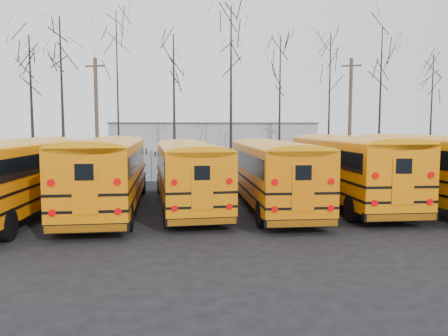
{
  "coord_description": "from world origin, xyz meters",
  "views": [
    {
      "loc": [
        -2.66,
        -17.48,
        3.6
      ],
      "look_at": [
        -0.09,
        3.82,
        1.6
      ],
      "focal_mm": 35.0,
      "sensor_mm": 36.0,
      "label": 1
    }
  ],
  "objects": [
    {
      "name": "ground",
      "position": [
        0.0,
        0.0,
        0.0
      ],
      "size": [
        120.0,
        120.0,
        0.0
      ],
      "primitive_type": "plane",
      "color": "black",
      "rests_on": "ground"
    },
    {
      "name": "fence",
      "position": [
        0.0,
        12.0,
        1.0
      ],
      "size": [
        40.0,
        0.04,
        2.0
      ],
      "primitive_type": "cube",
      "color": "gray",
      "rests_on": "ground"
    },
    {
      "name": "distant_building",
      "position": [
        2.0,
        32.0,
        2.0
      ],
      "size": [
        22.0,
        8.0,
        4.0
      ],
      "primitive_type": "cube",
      "color": "#9D9D98",
      "rests_on": "ground"
    },
    {
      "name": "bus_a",
      "position": [
        -8.79,
        0.51,
        1.87
      ],
      "size": [
        3.33,
        11.56,
        3.2
      ],
      "rotation": [
        0.0,
        0.0,
        -0.06
      ],
      "color": "black",
      "rests_on": "ground"
    },
    {
      "name": "bus_b",
      "position": [
        -5.37,
        1.36,
        1.89
      ],
      "size": [
        2.75,
        11.55,
        3.22
      ],
      "rotation": [
        0.0,
        0.0,
        0.01
      ],
      "color": "black",
      "rests_on": "ground"
    },
    {
      "name": "bus_c",
      "position": [
        -1.93,
        1.72,
        1.77
      ],
      "size": [
        3.1,
        10.91,
        3.02
      ],
      "rotation": [
        0.0,
        0.0,
        0.06
      ],
      "color": "black",
      "rests_on": "ground"
    },
    {
      "name": "bus_d",
      "position": [
        1.72,
        1.12,
        1.8
      ],
      "size": [
        2.78,
        11.05,
        3.07
      ],
      "rotation": [
        0.0,
        0.0,
        -0.02
      ],
      "color": "black",
      "rests_on": "ground"
    },
    {
      "name": "bus_e",
      "position": [
        5.39,
        1.83,
        1.92
      ],
      "size": [
        2.92,
        11.77,
        3.28
      ],
      "rotation": [
        0.0,
        0.0,
        -0.02
      ],
      "color": "black",
      "rests_on": "ground"
    },
    {
      "name": "bus_f",
      "position": [
        8.72,
        0.39,
        1.94
      ],
      "size": [
        3.45,
        11.99,
        3.32
      ],
      "rotation": [
        0.0,
        0.0,
        0.06
      ],
      "color": "black",
      "rests_on": "ground"
    },
    {
      "name": "utility_pole_left",
      "position": [
        -8.0,
        15.08,
        4.39
      ],
      "size": [
        1.47,
        0.6,
        8.54
      ],
      "rotation": [
        0.0,
        0.0,
        -0.33
      ],
      "color": "#4B382B",
      "rests_on": "ground"
    },
    {
      "name": "utility_pole_right",
      "position": [
        12.43,
        18.21,
        4.82
      ],
      "size": [
        1.59,
        0.74,
        9.39
      ],
      "rotation": [
        0.0,
        0.0,
        -0.38
      ],
      "color": "#4E3B2C",
      "rests_on": "ground"
    },
    {
      "name": "tree_1",
      "position": [
        -13.22,
        17.62,
        5.28
      ],
      "size": [
        0.26,
        0.26,
        10.55
      ],
      "primitive_type": "cone",
      "color": "black",
      "rests_on": "ground"
    },
    {
      "name": "tree_2",
      "position": [
        -10.25,
        14.64,
        5.63
      ],
      "size": [
        0.26,
        0.26,
        11.26
      ],
      "primitive_type": "cone",
      "color": "black",
      "rests_on": "ground"
    },
    {
      "name": "tree_3",
      "position": [
        -6.75,
        17.49,
        6.23
      ],
      "size": [
        0.26,
        0.26,
        12.45
      ],
      "primitive_type": "cone",
      "color": "black",
      "rests_on": "ground"
    },
    {
      "name": "tree_4",
      "position": [
        -2.42,
        15.23,
        5.19
      ],
      "size": [
        0.26,
        0.26,
        10.38
      ],
      "primitive_type": "cone",
      "color": "black",
      "rests_on": "ground"
    },
    {
      "name": "tree_5",
      "position": [
        1.88,
        15.68,
        6.33
      ],
      "size": [
        0.26,
        0.26,
        12.66
      ],
      "primitive_type": "cone",
      "color": "black",
      "rests_on": "ground"
    },
    {
      "name": "tree_6",
      "position": [
        6.06,
        17.21,
        5.43
      ],
      "size": [
        0.26,
        0.26,
        10.86
      ],
      "primitive_type": "cone",
      "color": "black",
      "rests_on": "ground"
    },
    {
      "name": "tree_7",
      "position": [
        9.28,
        14.7,
        5.33
      ],
      "size": [
        0.26,
        0.26,
        10.65
      ],
      "primitive_type": "cone",
      "color": "black",
      "rests_on": "ground"
    },
    {
      "name": "tree_8",
      "position": [
        13.56,
        15.15,
        5.66
      ],
      "size": [
        0.26,
        0.26,
        11.32
      ],
      "primitive_type": "cone",
      "color": "black",
      "rests_on": "ground"
    },
    {
      "name": "tree_9",
      "position": [
        18.68,
        16.45,
        4.76
      ],
      "size": [
        0.26,
        0.26,
        9.52
      ],
      "primitive_type": "cone",
      "color": "black",
      "rests_on": "ground"
    }
  ]
}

